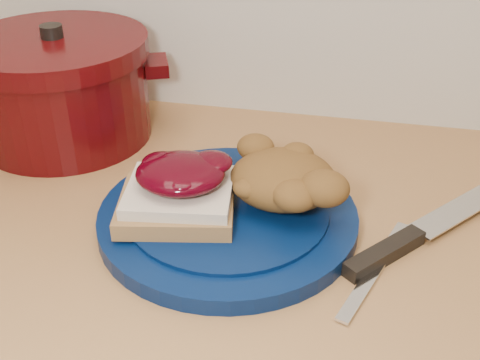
% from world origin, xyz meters
% --- Properties ---
extents(plate, '(0.32, 0.32, 0.02)m').
position_xyz_m(plate, '(-0.01, 1.49, 0.91)').
color(plate, '#04163E').
rests_on(plate, wood_countertop).
extents(sandwich, '(0.14, 0.13, 0.06)m').
position_xyz_m(sandwich, '(-0.06, 1.47, 0.95)').
color(sandwich, olive).
rests_on(sandwich, plate).
extents(stuffing_mound, '(0.13, 0.11, 0.06)m').
position_xyz_m(stuffing_mound, '(0.05, 1.51, 0.95)').
color(stuffing_mound, brown).
rests_on(stuffing_mound, plate).
extents(chef_knife, '(0.21, 0.24, 0.02)m').
position_xyz_m(chef_knife, '(0.19, 1.49, 0.91)').
color(chef_knife, black).
rests_on(chef_knife, wood_countertop).
extents(butter_knife, '(0.07, 0.17, 0.00)m').
position_xyz_m(butter_knife, '(0.16, 1.44, 0.90)').
color(butter_knife, silver).
rests_on(butter_knife, wood_countertop).
extents(dutch_oven, '(0.33, 0.33, 0.16)m').
position_xyz_m(dutch_oven, '(-0.29, 1.66, 0.98)').
color(dutch_oven, '#3C0607').
rests_on(dutch_oven, wood_countertop).
extents(pepper_grinder, '(0.07, 0.07, 0.12)m').
position_xyz_m(pepper_grinder, '(-0.36, 1.66, 0.96)').
color(pepper_grinder, black).
rests_on(pepper_grinder, wood_countertop).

